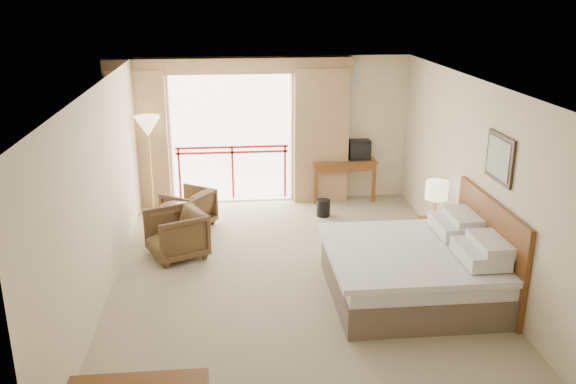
{
  "coord_description": "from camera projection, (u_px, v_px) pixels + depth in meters",
  "views": [
    {
      "loc": [
        -0.86,
        -7.57,
        3.83
      ],
      "look_at": [
        -0.06,
        0.4,
        1.16
      ],
      "focal_mm": 38.0,
      "sensor_mm": 36.0,
      "label": 1
    }
  ],
  "objects": [
    {
      "name": "tv",
      "position": [
        359.0,
        149.0,
        11.47
      ],
      "size": [
        0.4,
        0.32,
        0.37
      ],
      "rotation": [
        0.0,
        0.0,
        0.35
      ],
      "color": "black",
      "rests_on": "desk"
    },
    {
      "name": "floor_lamp",
      "position": [
        148.0,
        130.0,
        10.53
      ],
      "size": [
        0.45,
        0.45,
        1.77
      ],
      "rotation": [
        0.0,
        0.0,
        0.3
      ],
      "color": "tan",
      "rests_on": "floor"
    },
    {
      "name": "nightstand",
      "position": [
        434.0,
        238.0,
        9.13
      ],
      "size": [
        0.4,
        0.47,
        0.57
      ],
      "primitive_type": "cube",
      "rotation": [
        0.0,
        0.0,
        -0.0
      ],
      "color": "#5D3115",
      "rests_on": "floor"
    },
    {
      "name": "cup",
      "position": [
        333.0,
        158.0,
        11.43
      ],
      "size": [
        0.07,
        0.07,
        0.1
      ],
      "primitive_type": "cylinder",
      "rotation": [
        0.0,
        0.0,
        -0.06
      ],
      "color": "white",
      "rests_on": "desk"
    },
    {
      "name": "side_table",
      "position": [
        178.0,
        217.0,
        9.65
      ],
      "size": [
        0.54,
        0.54,
        0.59
      ],
      "rotation": [
        0.0,
        0.0,
        -0.15
      ],
      "color": "black",
      "rests_on": "floor"
    },
    {
      "name": "wall_left",
      "position": [
        101.0,
        194.0,
        7.78
      ],
      "size": [
        0.0,
        7.0,
        7.0
      ],
      "primitive_type": "plane",
      "rotation": [
        1.57,
        0.0,
        1.57
      ],
      "color": "beige",
      "rests_on": "ground"
    },
    {
      "name": "curtain_left",
      "position": [
        140.0,
        140.0,
        10.98
      ],
      "size": [
        1.0,
        0.26,
        2.5
      ],
      "primitive_type": "cube",
      "color": "#946C48",
      "rests_on": "wall_back"
    },
    {
      "name": "bed",
      "position": [
        415.0,
        270.0,
        7.9
      ],
      "size": [
        2.13,
        2.06,
        0.97
      ],
      "color": "brown",
      "rests_on": "floor"
    },
    {
      "name": "phone",
      "position": [
        436.0,
        222.0,
        8.89
      ],
      "size": [
        0.18,
        0.15,
        0.07
      ],
      "primitive_type": "cube",
      "rotation": [
        0.0,
        0.0,
        0.13
      ],
      "color": "black",
      "rests_on": "nightstand"
    },
    {
      "name": "framed_art",
      "position": [
        500.0,
        158.0,
        7.53
      ],
      "size": [
        0.04,
        0.72,
        0.6
      ],
      "color": "black",
      "rests_on": "wall_right"
    },
    {
      "name": "table_lamp",
      "position": [
        437.0,
        191.0,
        8.95
      ],
      "size": [
        0.33,
        0.33,
        0.58
      ],
      "rotation": [
        0.0,
        0.0,
        -0.08
      ],
      "color": "tan",
      "rests_on": "nightstand"
    },
    {
      "name": "coffee_maker",
      "position": [
        325.0,
        153.0,
        11.44
      ],
      "size": [
        0.14,
        0.14,
        0.25
      ],
      "primitive_type": "cylinder",
      "rotation": [
        0.0,
        0.0,
        0.25
      ],
      "color": "black",
      "rests_on": "desk"
    },
    {
      "name": "desk",
      "position": [
        342.0,
        167.0,
        11.61
      ],
      "size": [
        1.2,
        0.58,
        0.79
      ],
      "rotation": [
        0.0,
        0.0,
        -0.01
      ],
      "color": "#5D3115",
      "rests_on": "floor"
    },
    {
      "name": "floor",
      "position": [
        295.0,
        280.0,
        8.44
      ],
      "size": [
        7.0,
        7.0,
        0.0
      ],
      "primitive_type": "plane",
      "color": "gray",
      "rests_on": "ground"
    },
    {
      "name": "wastebasket",
      "position": [
        323.0,
        208.0,
        10.8
      ],
      "size": [
        0.28,
        0.28,
        0.3
      ],
      "primitive_type": "cylinder",
      "rotation": [
        0.0,
        0.0,
        -0.16
      ],
      "color": "black",
      "rests_on": "floor"
    },
    {
      "name": "headboard",
      "position": [
        489.0,
        247.0,
        7.9
      ],
      "size": [
        0.06,
        2.1,
        1.3
      ],
      "primitive_type": "cube",
      "color": "#5D3115",
      "rests_on": "wall_right"
    },
    {
      "name": "wall_front",
      "position": [
        346.0,
        327.0,
        4.71
      ],
      "size": [
        5.0,
        0.0,
        5.0
      ],
      "primitive_type": "plane",
      "rotation": [
        -1.57,
        0.0,
        0.0
      ],
      "color": "beige",
      "rests_on": "ground"
    },
    {
      "name": "wall_right",
      "position": [
        479.0,
        182.0,
        8.25
      ],
      "size": [
        0.0,
        7.0,
        7.0
      ],
      "primitive_type": "plane",
      "rotation": [
        1.57,
        0.0,
        -1.57
      ],
      "color": "beige",
      "rests_on": "ground"
    },
    {
      "name": "armchair_near",
      "position": [
        178.0,
        256.0,
        9.2
      ],
      "size": [
        1.04,
        1.03,
        0.72
      ],
      "primitive_type": "imported",
      "rotation": [
        0.0,
        0.0,
        -1.14
      ],
      "color": "#452F1B",
      "rests_on": "floor"
    },
    {
      "name": "wall_back",
      "position": [
        275.0,
        130.0,
        11.32
      ],
      "size": [
        5.0,
        0.0,
        5.0
      ],
      "primitive_type": "plane",
      "rotation": [
        1.57,
        0.0,
        0.0
      ],
      "color": "beige",
      "rests_on": "ground"
    },
    {
      "name": "armchair_far",
      "position": [
        190.0,
        226.0,
        10.36
      ],
      "size": [
        0.99,
        0.98,
        0.65
      ],
      "primitive_type": "imported",
      "rotation": [
        0.0,
        0.0,
        -2.18
      ],
      "color": "#452F1B",
      "rests_on": "floor"
    },
    {
      "name": "book",
      "position": [
        177.0,
        206.0,
        9.59
      ],
      "size": [
        0.19,
        0.23,
        0.02
      ],
      "primitive_type": "imported",
      "rotation": [
        0.0,
        0.0,
        0.14
      ],
      "color": "white",
      "rests_on": "side_table"
    },
    {
      "name": "balcony_railing",
      "position": [
        232.0,
        160.0,
        11.38
      ],
      "size": [
        2.09,
        0.03,
        1.02
      ],
      "color": "red",
      "rests_on": "wall_back"
    },
    {
      "name": "hvac_vent",
      "position": [
        345.0,
        75.0,
        11.1
      ],
      "size": [
        0.5,
        0.04,
        0.5
      ],
      "primitive_type": "cube",
      "color": "silver",
      "rests_on": "wall_back"
    },
    {
      "name": "curtain_right",
      "position": [
        321.0,
        136.0,
        11.29
      ],
      "size": [
        1.0,
        0.26,
        2.5
      ],
      "primitive_type": "cube",
      "color": "#946C48",
      "rests_on": "wall_back"
    },
    {
      "name": "balcony_door",
      "position": [
        232.0,
        139.0,
        11.27
      ],
      "size": [
        2.4,
        0.0,
        2.4
      ],
      "primitive_type": "plane",
      "rotation": [
        1.57,
        0.0,
        0.0
      ],
      "color": "white",
      "rests_on": "wall_back"
    },
    {
      "name": "valance",
      "position": [
        230.0,
        66.0,
        10.75
      ],
      "size": [
        4.4,
        0.22,
        0.28
      ],
      "primitive_type": "cube",
      "color": "#946C48",
      "rests_on": "wall_back"
    },
    {
      "name": "ceiling",
      "position": [
        296.0,
        85.0,
        7.59
      ],
      "size": [
        7.0,
        7.0,
        0.0
      ],
      "primitive_type": "plane",
      "rotation": [
        3.14,
        0.0,
        0.0
      ],
      "color": "white",
      "rests_on": "wall_back"
    }
  ]
}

